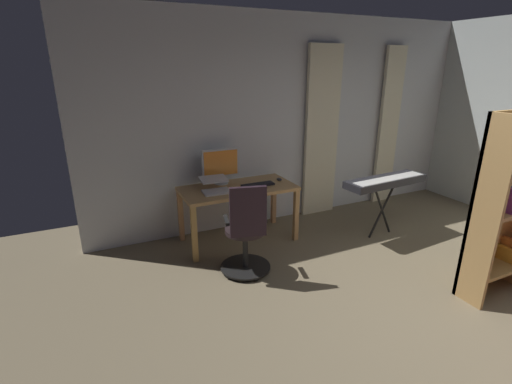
% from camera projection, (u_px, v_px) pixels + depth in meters
% --- Properties ---
extents(ground_plane, '(7.93, 7.93, 0.00)m').
position_uv_depth(ground_plane, '(470.00, 338.00, 3.12)').
color(ground_plane, '#786B51').
extents(back_room_partition, '(5.85, 0.10, 2.84)m').
position_uv_depth(back_room_partition, '(292.00, 121.00, 5.27)').
color(back_room_partition, silver).
rests_on(back_room_partition, ground).
extents(curtain_left_panel, '(0.36, 0.06, 2.46)m').
position_uv_depth(curtain_left_panel, '(388.00, 128.00, 5.93)').
color(curtain_left_panel, beige).
rests_on(curtain_left_panel, ground).
extents(curtain_right_panel, '(0.54, 0.06, 2.46)m').
position_uv_depth(curtain_right_panel, '(322.00, 134.00, 5.42)').
color(curtain_right_panel, beige).
rests_on(curtain_right_panel, ground).
extents(desk, '(1.43, 0.70, 0.73)m').
position_uv_depth(desk, '(238.00, 194.00, 4.67)').
color(desk, tan).
rests_on(desk, ground).
extents(office_chair, '(0.56, 0.56, 1.05)m').
position_uv_depth(office_chair, '(246.00, 234.00, 3.94)').
color(office_chair, black).
rests_on(office_chair, ground).
extents(computer_monitor, '(0.49, 0.18, 0.45)m').
position_uv_depth(computer_monitor, '(221.00, 164.00, 4.70)').
color(computer_monitor, '#B7BCC1').
rests_on(computer_monitor, desk).
extents(computer_keyboard, '(0.42, 0.13, 0.02)m').
position_uv_depth(computer_keyboard, '(258.00, 185.00, 4.69)').
color(computer_keyboard, black).
rests_on(computer_keyboard, desk).
extents(laptop, '(0.34, 0.36, 0.16)m').
position_uv_depth(laptop, '(216.00, 187.00, 4.47)').
color(laptop, silver).
rests_on(laptop, desk).
extents(computer_mouse, '(0.06, 0.10, 0.04)m').
position_uv_depth(computer_mouse, '(279.00, 179.00, 4.89)').
color(computer_mouse, '#333338').
rests_on(computer_mouse, desk).
extents(bookshelf, '(0.76, 0.30, 1.81)m').
position_uv_depth(bookshelf, '(507.00, 206.00, 3.51)').
color(bookshelf, '#AD844D').
rests_on(bookshelf, ground).
extents(piano_keyboard, '(1.19, 0.40, 0.82)m').
position_uv_depth(piano_keyboard, '(386.00, 182.00, 4.77)').
color(piano_keyboard, black).
rests_on(piano_keyboard, ground).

